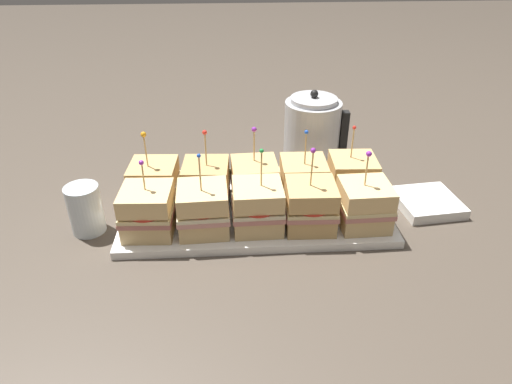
{
  "coord_description": "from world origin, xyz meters",
  "views": [
    {
      "loc": [
        -0.05,
        -0.84,
        0.58
      ],
      "look_at": [
        0.0,
        0.0,
        0.07
      ],
      "focal_mm": 32.0,
      "sensor_mm": 36.0,
      "label": 1
    }
  ],
  "objects_px": {
    "sandwich_front_far_right": "(364,205)",
    "napkin_stack": "(427,203)",
    "sandwich_front_center": "(257,207)",
    "sandwich_back_right": "(303,180)",
    "sandwich_front_right": "(310,206)",
    "sandwich_back_center": "(256,181)",
    "drinking_glass": "(85,209)",
    "sandwich_front_left": "(203,209)",
    "sandwich_back_far_right": "(352,178)",
    "kettle_steel": "(312,133)",
    "serving_platter": "(256,215)",
    "sandwich_back_far_left": "(155,184)",
    "sandwich_front_far_left": "(148,211)",
    "sandwich_back_left": "(206,183)"
  },
  "relations": [
    {
      "from": "sandwich_front_far_right",
      "to": "napkin_stack",
      "type": "xyz_separation_m",
      "value": [
        0.18,
        0.08,
        -0.05
      ]
    },
    {
      "from": "sandwich_front_center",
      "to": "sandwich_back_right",
      "type": "xyz_separation_m",
      "value": [
        0.11,
        0.11,
        -0.0
      ]
    },
    {
      "from": "sandwich_front_right",
      "to": "sandwich_back_right",
      "type": "bearing_deg",
      "value": 89.03
    },
    {
      "from": "sandwich_front_right",
      "to": "sandwich_back_right",
      "type": "distance_m",
      "value": 0.11
    },
    {
      "from": "sandwich_back_center",
      "to": "sandwich_front_center",
      "type": "bearing_deg",
      "value": -91.98
    },
    {
      "from": "sandwich_front_center",
      "to": "drinking_glass",
      "type": "relative_size",
      "value": 1.68
    },
    {
      "from": "sandwich_back_center",
      "to": "drinking_glass",
      "type": "height_order",
      "value": "sandwich_back_center"
    },
    {
      "from": "sandwich_front_left",
      "to": "sandwich_back_far_right",
      "type": "height_order",
      "value": "sandwich_front_left"
    },
    {
      "from": "sandwich_front_center",
      "to": "sandwich_back_far_right",
      "type": "bearing_deg",
      "value": 25.49
    },
    {
      "from": "sandwich_front_center",
      "to": "kettle_steel",
      "type": "height_order",
      "value": "kettle_steel"
    },
    {
      "from": "sandwich_front_right",
      "to": "serving_platter",
      "type": "bearing_deg",
      "value": 152.14
    },
    {
      "from": "sandwich_front_left",
      "to": "serving_platter",
      "type": "bearing_deg",
      "value": 26.89
    },
    {
      "from": "serving_platter",
      "to": "sandwich_back_far_right",
      "type": "height_order",
      "value": "sandwich_back_far_right"
    },
    {
      "from": "serving_platter",
      "to": "sandwich_front_far_right",
      "type": "distance_m",
      "value": 0.24
    },
    {
      "from": "sandwich_front_left",
      "to": "sandwich_back_far_left",
      "type": "distance_m",
      "value": 0.16
    },
    {
      "from": "serving_platter",
      "to": "sandwich_front_far_left",
      "type": "height_order",
      "value": "sandwich_front_far_left"
    },
    {
      "from": "sandwich_back_left",
      "to": "sandwich_back_far_right",
      "type": "height_order",
      "value": "sandwich_back_left"
    },
    {
      "from": "sandwich_front_far_left",
      "to": "napkin_stack",
      "type": "height_order",
      "value": "sandwich_front_far_left"
    },
    {
      "from": "sandwich_front_center",
      "to": "sandwich_back_center",
      "type": "relative_size",
      "value": 1.03
    },
    {
      "from": "sandwich_front_center",
      "to": "napkin_stack",
      "type": "height_order",
      "value": "sandwich_front_center"
    },
    {
      "from": "sandwich_front_far_right",
      "to": "napkin_stack",
      "type": "bearing_deg",
      "value": 24.77
    },
    {
      "from": "napkin_stack",
      "to": "serving_platter",
      "type": "bearing_deg",
      "value": -176.55
    },
    {
      "from": "sandwich_back_far_left",
      "to": "drinking_glass",
      "type": "xyz_separation_m",
      "value": [
        -0.14,
        -0.07,
        -0.01
      ]
    },
    {
      "from": "sandwich_front_right",
      "to": "sandwich_back_far_left",
      "type": "height_order",
      "value": "sandwich_front_right"
    },
    {
      "from": "sandwich_front_far_left",
      "to": "drinking_glass",
      "type": "relative_size",
      "value": 1.52
    },
    {
      "from": "sandwich_back_center",
      "to": "sandwich_back_far_right",
      "type": "distance_m",
      "value": 0.22
    },
    {
      "from": "sandwich_front_right",
      "to": "drinking_glass",
      "type": "height_order",
      "value": "sandwich_front_right"
    },
    {
      "from": "sandwich_front_center",
      "to": "sandwich_front_right",
      "type": "xyz_separation_m",
      "value": [
        0.11,
        -0.0,
        0.0
      ]
    },
    {
      "from": "sandwich_front_center",
      "to": "serving_platter",
      "type": "bearing_deg",
      "value": 88.52
    },
    {
      "from": "sandwich_back_center",
      "to": "napkin_stack",
      "type": "distance_m",
      "value": 0.4
    },
    {
      "from": "sandwich_front_right",
      "to": "sandwich_back_far_left",
      "type": "xyz_separation_m",
      "value": [
        -0.33,
        0.11,
        0.0
      ]
    },
    {
      "from": "sandwich_back_far_left",
      "to": "drinking_glass",
      "type": "distance_m",
      "value": 0.15
    },
    {
      "from": "sandwich_back_far_left",
      "to": "sandwich_back_far_right",
      "type": "distance_m",
      "value": 0.45
    },
    {
      "from": "sandwich_front_right",
      "to": "napkin_stack",
      "type": "height_order",
      "value": "sandwich_front_right"
    },
    {
      "from": "sandwich_back_left",
      "to": "sandwich_back_far_right",
      "type": "bearing_deg",
      "value": -0.49
    },
    {
      "from": "serving_platter",
      "to": "sandwich_front_left",
      "type": "xyz_separation_m",
      "value": [
        -0.11,
        -0.06,
        0.06
      ]
    },
    {
      "from": "sandwich_front_left",
      "to": "sandwich_back_center",
      "type": "distance_m",
      "value": 0.16
    },
    {
      "from": "sandwich_front_far_right",
      "to": "sandwich_back_far_left",
      "type": "xyz_separation_m",
      "value": [
        -0.45,
        0.11,
        0.0
      ]
    },
    {
      "from": "drinking_glass",
      "to": "sandwich_back_far_left",
      "type": "bearing_deg",
      "value": 28.18
    },
    {
      "from": "serving_platter",
      "to": "sandwich_front_right",
      "type": "bearing_deg",
      "value": -27.86
    },
    {
      "from": "sandwich_back_center",
      "to": "sandwich_front_left",
      "type": "bearing_deg",
      "value": -135.57
    },
    {
      "from": "sandwich_back_far_left",
      "to": "sandwich_front_far_right",
      "type": "bearing_deg",
      "value": -13.88
    },
    {
      "from": "sandwich_front_right",
      "to": "sandwich_back_left",
      "type": "xyz_separation_m",
      "value": [
        -0.22,
        0.11,
        -0.0
      ]
    },
    {
      "from": "napkin_stack",
      "to": "sandwich_back_right",
      "type": "bearing_deg",
      "value": 174.17
    },
    {
      "from": "sandwich_front_right",
      "to": "kettle_steel",
      "type": "distance_m",
      "value": 0.31
    },
    {
      "from": "sandwich_front_left",
      "to": "sandwich_front_far_left",
      "type": "bearing_deg",
      "value": 179.78
    },
    {
      "from": "napkin_stack",
      "to": "sandwich_back_center",
      "type": "bearing_deg",
      "value": 175.52
    },
    {
      "from": "serving_platter",
      "to": "sandwich_back_left",
      "type": "distance_m",
      "value": 0.13
    },
    {
      "from": "sandwich_back_far_right",
      "to": "sandwich_back_far_left",
      "type": "bearing_deg",
      "value": -179.94
    },
    {
      "from": "sandwich_front_far_left",
      "to": "sandwich_front_right",
      "type": "relative_size",
      "value": 0.89
    }
  ]
}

